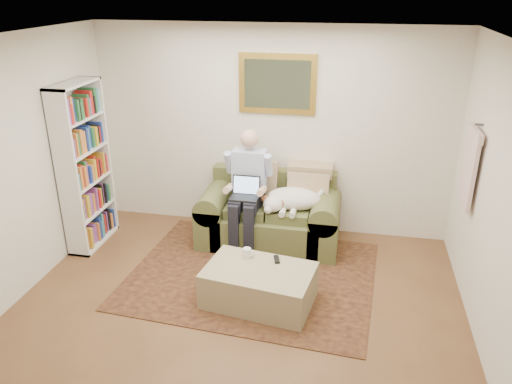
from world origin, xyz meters
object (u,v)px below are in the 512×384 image
(seated_man, at_px, (247,192))
(ottoman, at_px, (259,286))
(sofa, at_px, (270,220))
(coffee_mug, at_px, (247,253))
(laptop, at_px, (245,192))
(bookshelf, at_px, (84,167))
(sleeping_dog, at_px, (294,199))

(seated_man, relative_size, ottoman, 1.34)
(sofa, height_order, coffee_mug, sofa)
(sofa, bearing_deg, coffee_mug, -92.45)
(sofa, xyz_separation_m, laptop, (-0.26, -0.22, 0.46))
(laptop, distance_m, bookshelf, 1.95)
(coffee_mug, height_order, bookshelf, bookshelf)
(ottoman, relative_size, coffee_mug, 10.70)
(ottoman, relative_size, bookshelf, 0.54)
(seated_man, relative_size, sleeping_dog, 2.04)
(coffee_mug, bearing_deg, seated_man, 102.66)
(laptop, distance_m, ottoman, 1.27)
(laptop, bearing_deg, bookshelf, -173.70)
(sofa, bearing_deg, seated_man, -148.55)
(seated_man, distance_m, sleeping_dog, 0.57)
(sleeping_dog, xyz_separation_m, bookshelf, (-2.48, -0.35, 0.35))
(laptop, bearing_deg, coffee_mug, -76.41)
(sofa, relative_size, coffee_mug, 17.07)
(seated_man, distance_m, ottoman, 1.31)
(sleeping_dog, relative_size, bookshelf, 0.35)
(seated_man, bearing_deg, ottoman, -71.64)
(ottoman, bearing_deg, bookshelf, 159.37)
(sleeping_dog, height_order, coffee_mug, sleeping_dog)
(sofa, distance_m, seated_man, 0.52)
(bookshelf, bearing_deg, coffee_mug, -17.10)
(seated_man, xyz_separation_m, sleeping_dog, (0.56, 0.07, -0.07))
(sleeping_dog, xyz_separation_m, ottoman, (-0.18, -1.21, -0.46))
(coffee_mug, xyz_separation_m, bookshelf, (-2.13, 0.65, 0.56))
(ottoman, xyz_separation_m, bookshelf, (-2.30, 0.86, 0.81))
(sleeping_dog, xyz_separation_m, coffee_mug, (-0.35, -1.00, -0.21))
(bookshelf, bearing_deg, sleeping_dog, 7.99)
(seated_man, bearing_deg, coffee_mug, -77.34)
(sofa, height_order, bookshelf, bookshelf)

